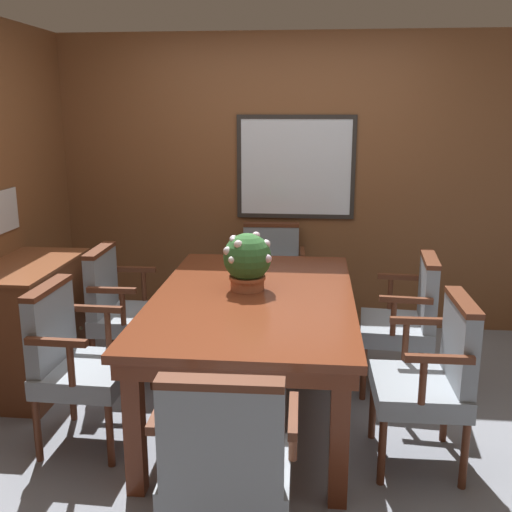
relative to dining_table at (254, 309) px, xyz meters
The scene contains 11 objects.
ground_plane 0.69m from the dining_table, 61.31° to the right, with size 14.00×14.00×0.00m, color gray.
wall_back 1.72m from the dining_table, 87.19° to the left, with size 7.20×0.08×2.45m.
dining_table is the anchor object (origin of this frame).
chair_right_far 1.08m from the dining_table, 23.10° to the left, with size 0.50×0.58×0.92m.
chair_left_far 1.09m from the dining_table, 155.73° to the left, with size 0.47×0.56×0.92m.
chair_right_near 1.10m from the dining_table, 25.48° to the right, with size 0.47×0.56×0.92m.
chair_head_near 1.38m from the dining_table, 88.84° to the right, with size 0.56×0.48×0.92m.
chair_head_far 1.37m from the dining_table, 89.82° to the left, with size 0.57×0.49×0.92m.
chair_left_near 1.07m from the dining_table, 155.23° to the right, with size 0.48×0.56×0.92m.
potted_plant 0.30m from the dining_table, 115.48° to the left, with size 0.30×0.30×0.36m.
sideboard_cabinet 1.57m from the dining_table, behind, with size 0.52×0.96×0.86m.
Camera 1 is at (0.27, -3.27, 1.85)m, focal length 42.00 mm.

